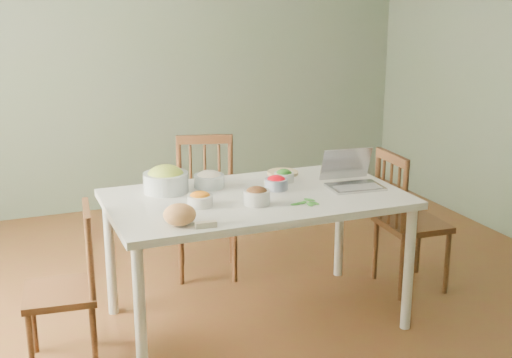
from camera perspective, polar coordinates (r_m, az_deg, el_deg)
name	(u,v)px	position (r m, az deg, el deg)	size (l,w,h in m)	color
floor	(249,317)	(4.33, -0.61, -11.47)	(5.00, 5.00, 0.00)	brown
wall_back	(148,60)	(6.28, -9.05, 9.82)	(5.00, 0.00, 2.70)	#5B6F52
dining_table	(256,259)	(4.12, 0.00, -6.75)	(1.72, 0.97, 0.81)	silver
chair_far	(206,208)	(4.79, -4.18, -2.47)	(0.43, 0.41, 0.97)	#341F0F
chair_left	(59,289)	(3.80, -16.15, -8.84)	(0.39, 0.37, 0.88)	#341F0F
chair_right	(412,220)	(4.69, 12.98, -3.38)	(0.42, 0.40, 0.95)	#341F0F
bread_boule	(180,214)	(3.50, -6.42, -2.97)	(0.17, 0.17, 0.11)	#C28546
butter_stick	(206,225)	(3.47, -4.22, -3.83)	(0.11, 0.03, 0.03)	beige
bowl_squash	(166,179)	(4.07, -7.57, 0.00)	(0.27, 0.27, 0.15)	#B9BB50
bowl_carrot	(200,199)	(3.80, -4.71, -1.67)	(0.14, 0.14, 0.08)	#FF8500
bowl_onion	(209,179)	(4.15, -3.95, -0.02)	(0.18, 0.18, 0.10)	beige
bowl_mushroom	(257,196)	(3.81, 0.06, -1.41)	(0.15, 0.15, 0.10)	black
bowl_redpep	(276,183)	(4.09, 1.71, -0.31)	(0.14, 0.14, 0.08)	red
bowl_broccoli	(284,176)	(4.26, 2.37, 0.28)	(0.12, 0.12, 0.08)	#29501D
flatbread	(283,173)	(4.44, 2.25, 0.53)	(0.20, 0.20, 0.02)	beige
basil_bunch	(304,202)	(3.84, 4.03, -1.91)	(0.19, 0.19, 0.02)	#31841D
laptop	(356,171)	(4.15, 8.37, 0.69)	(0.32, 0.30, 0.22)	#B9B9C0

